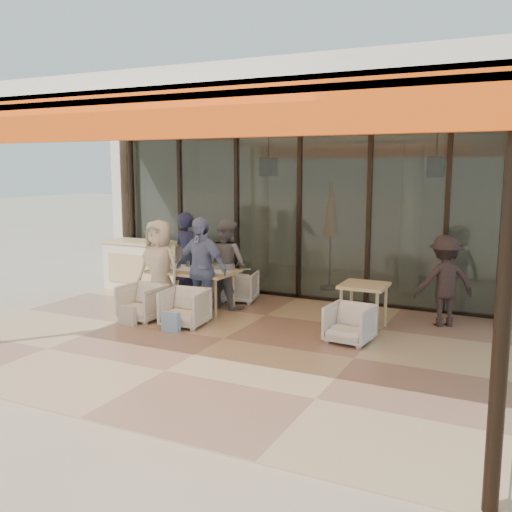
# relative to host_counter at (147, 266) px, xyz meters

# --- Properties ---
(ground) EXTENTS (70.00, 70.00, 0.00)m
(ground) POSITION_rel_host_counter_xyz_m (3.09, -2.30, -0.53)
(ground) COLOR #C6B293
(ground) RESTS_ON ground
(terrace_floor) EXTENTS (8.00, 6.00, 0.01)m
(terrace_floor) POSITION_rel_host_counter_xyz_m (3.09, -2.30, -0.53)
(terrace_floor) COLOR tan
(terrace_floor) RESTS_ON ground
(terrace_structure) EXTENTS (8.00, 6.00, 3.40)m
(terrace_structure) POSITION_rel_host_counter_xyz_m (3.09, -2.56, 2.72)
(terrace_structure) COLOR silver
(terrace_structure) RESTS_ON ground
(glass_storefront) EXTENTS (8.08, 0.10, 3.20)m
(glass_storefront) POSITION_rel_host_counter_xyz_m (3.09, 0.70, 1.07)
(glass_storefront) COLOR #9EADA3
(glass_storefront) RESTS_ON ground
(interior_block) EXTENTS (9.05, 3.62, 3.52)m
(interior_block) POSITION_rel_host_counter_xyz_m (3.10, 3.02, 1.70)
(interior_block) COLOR silver
(interior_block) RESTS_ON ground
(host_counter) EXTENTS (1.85, 0.65, 1.04)m
(host_counter) POSITION_rel_host_counter_xyz_m (0.00, 0.00, 0.00)
(host_counter) COLOR silver
(host_counter) RESTS_ON ground
(dining_table) EXTENTS (1.50, 0.90, 0.93)m
(dining_table) POSITION_rel_host_counter_xyz_m (1.74, -0.97, 0.16)
(dining_table) COLOR #E2C58A
(dining_table) RESTS_ON ground
(chair_far_left) EXTENTS (0.62, 0.58, 0.59)m
(chair_far_left) POSITION_rel_host_counter_xyz_m (1.33, -0.03, -0.24)
(chair_far_left) COLOR silver
(chair_far_left) RESTS_ON ground
(chair_far_right) EXTENTS (0.75, 0.71, 0.65)m
(chair_far_right) POSITION_rel_host_counter_xyz_m (2.17, -0.03, -0.21)
(chair_far_right) COLOR silver
(chair_far_right) RESTS_ON ground
(chair_near_left) EXTENTS (0.70, 0.66, 0.68)m
(chair_near_left) POSITION_rel_host_counter_xyz_m (1.33, -1.93, -0.19)
(chair_near_left) COLOR silver
(chair_near_left) RESTS_ON ground
(chair_near_right) EXTENTS (0.73, 0.69, 0.68)m
(chair_near_right) POSITION_rel_host_counter_xyz_m (2.17, -1.93, -0.19)
(chair_near_right) COLOR silver
(chair_near_right) RESTS_ON ground
(diner_navy) EXTENTS (0.74, 0.62, 1.72)m
(diner_navy) POSITION_rel_host_counter_xyz_m (1.33, -0.53, 0.33)
(diner_navy) COLOR #191D38
(diner_navy) RESTS_ON ground
(diner_grey) EXTENTS (0.95, 0.84, 1.63)m
(diner_grey) POSITION_rel_host_counter_xyz_m (2.17, -0.53, 0.28)
(diner_grey) COLOR #5F5E63
(diner_grey) RESTS_ON ground
(diner_cream) EXTENTS (0.82, 0.54, 1.66)m
(diner_cream) POSITION_rel_host_counter_xyz_m (1.33, -1.43, 0.30)
(diner_cream) COLOR beige
(diner_cream) RESTS_ON ground
(diner_periwinkle) EXTENTS (1.06, 0.54, 1.73)m
(diner_periwinkle) POSITION_rel_host_counter_xyz_m (2.17, -1.43, 0.34)
(diner_periwinkle) COLOR #6977B0
(diner_periwinkle) RESTS_ON ground
(tote_bag_cream) EXTENTS (0.30, 0.10, 0.34)m
(tote_bag_cream) POSITION_rel_host_counter_xyz_m (1.33, -2.33, -0.36)
(tote_bag_cream) COLOR silver
(tote_bag_cream) RESTS_ON ground
(tote_bag_blue) EXTENTS (0.30, 0.10, 0.34)m
(tote_bag_blue) POSITION_rel_host_counter_xyz_m (2.17, -2.33, -0.36)
(tote_bag_blue) COLOR #99BFD8
(tote_bag_blue) RESTS_ON ground
(side_table) EXTENTS (0.70, 0.70, 0.74)m
(side_table) POSITION_rel_host_counter_xyz_m (4.81, -0.86, 0.11)
(side_table) COLOR #E2C58A
(side_table) RESTS_ON ground
(side_chair) EXTENTS (0.67, 0.64, 0.64)m
(side_chair) POSITION_rel_host_counter_xyz_m (4.81, -1.61, -0.21)
(side_chair) COLOR silver
(side_chair) RESTS_ON ground
(standing_woman) EXTENTS (1.11, 0.97, 1.49)m
(standing_woman) POSITION_rel_host_counter_xyz_m (5.91, -0.12, 0.22)
(standing_woman) COLOR black
(standing_woman) RESTS_ON ground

